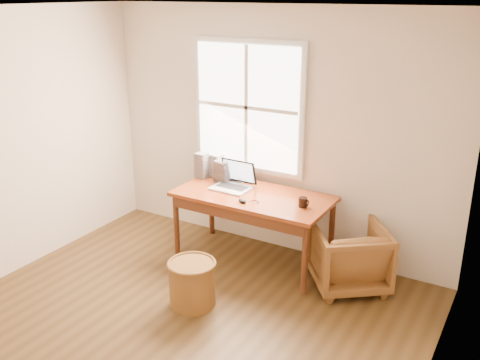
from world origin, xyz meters
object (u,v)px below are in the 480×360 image
object	(u,v)px
armchair	(349,257)
coffee_mug	(303,202)
laptop	(231,177)
cd_stack_a	(217,166)
desk	(253,196)
wicker_stool	(192,284)

from	to	relation	value
armchair	coffee_mug	distance (m)	0.68
laptop	cd_stack_a	bearing A→B (deg)	143.34
desk	cd_stack_a	size ratio (longest dim) A/B	6.19
wicker_stool	cd_stack_a	bearing A→B (deg)	112.97
coffee_mug	desk	bearing A→B (deg)	-168.10
coffee_mug	armchair	bearing A→B (deg)	23.04
wicker_stool	laptop	bearing A→B (deg)	101.47
wicker_stool	cd_stack_a	size ratio (longest dim) A/B	1.61
desk	laptop	xyz separation A→B (m)	(-0.27, 0.01, 0.15)
desk	wicker_stool	size ratio (longest dim) A/B	3.83
laptop	cd_stack_a	xyz separation A→B (m)	(-0.34, 0.27, -0.01)
desk	cd_stack_a	bearing A→B (deg)	156.10
armchair	wicker_stool	world-z (taller)	armchair
cd_stack_a	armchair	bearing A→B (deg)	-9.27
coffee_mug	cd_stack_a	distance (m)	1.23
armchair	wicker_stool	distance (m)	1.52
armchair	wicker_stool	size ratio (longest dim) A/B	1.65
armchair	cd_stack_a	bearing A→B (deg)	-46.48
cd_stack_a	wicker_stool	bearing A→B (deg)	-67.03
coffee_mug	cd_stack_a	world-z (taller)	cd_stack_a
cd_stack_a	laptop	bearing A→B (deg)	-38.08
desk	coffee_mug	distance (m)	0.58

